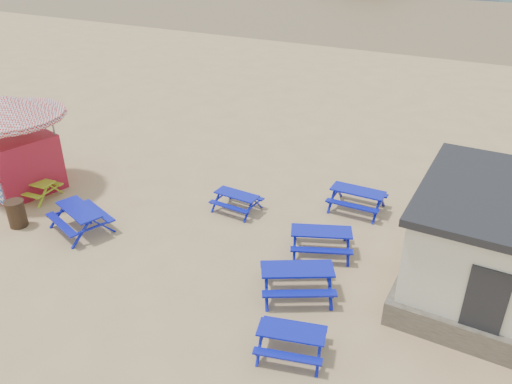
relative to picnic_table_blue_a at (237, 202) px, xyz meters
The scene contains 11 objects.
ground 1.71m from the picnic_table_blue_a, 107.60° to the right, with size 400.00×400.00×0.00m, color tan.
wet_sand 53.41m from the picnic_table_blue_a, 90.54° to the left, with size 400.00×400.00×0.00m, color brown.
picnic_table_blue_a is the anchor object (origin of this frame).
picnic_table_blue_b 4.34m from the picnic_table_blue_a, 29.39° to the left, with size 1.93×1.57×0.79m.
picnic_table_blue_c 3.80m from the picnic_table_blue_a, 15.27° to the right, with size 2.33×2.14×0.79m.
picnic_table_blue_d 5.37m from the picnic_table_blue_a, 136.51° to the right, with size 2.35×2.11×0.82m.
picnic_table_blue_e 7.05m from the picnic_table_blue_a, 48.54° to the right, with size 1.90×1.68×0.67m.
picnic_table_blue_f 4.99m from the picnic_table_blue_a, 39.60° to the right, with size 2.52×2.38×0.83m.
picnic_table_yellow 7.75m from the picnic_table_blue_a, 158.60° to the right, with size 1.78×1.49×0.69m.
ice_cream_kiosk 8.82m from the picnic_table_blue_a, 162.51° to the right, with size 4.98×4.98×3.75m.
litter_bin 7.53m from the picnic_table_blue_a, 142.82° to the right, with size 0.65×0.65×0.95m.
Camera 1 is at (8.72, -11.82, 9.02)m, focal length 35.00 mm.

